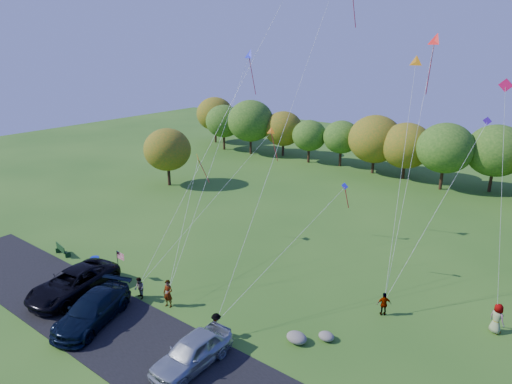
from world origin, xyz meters
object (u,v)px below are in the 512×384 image
at_px(minivan_navy, 92,310).
at_px(minivan_silver, 192,352).
at_px(trash_barrel, 95,263).
at_px(minivan_dark, 73,283).
at_px(flyer_b, 139,288).
at_px(flyer_d, 384,304).
at_px(flyer_a, 168,294).
at_px(park_bench, 61,250).
at_px(flyer_e, 497,318).
at_px(flyer_c, 216,326).

xyz_separation_m(minivan_navy, minivan_silver, (7.71, 0.91, -0.01)).
bearing_deg(trash_barrel, minivan_navy, -34.73).
distance_m(minivan_dark, flyer_b, 4.59).
relative_size(minivan_dark, flyer_d, 4.15).
distance_m(minivan_dark, flyer_a, 6.83).
xyz_separation_m(flyer_b, flyer_d, (13.84, 8.20, 0.01)).
bearing_deg(park_bench, flyer_e, 28.72).
xyz_separation_m(flyer_c, park_bench, (-17.34, 0.34, -0.28)).
relative_size(minivan_dark, flyer_b, 4.22).
height_order(minivan_dark, flyer_e, flyer_e).
height_order(minivan_dark, flyer_b, minivan_dark).
bearing_deg(trash_barrel, flyer_d, 20.92).
xyz_separation_m(minivan_dark, flyer_e, (23.68, 13.10, -0.01)).
distance_m(flyer_a, flyer_d, 13.87).
height_order(minivan_dark, trash_barrel, minivan_dark).
bearing_deg(minivan_silver, minivan_dark, 178.27).
bearing_deg(minivan_navy, minivan_dark, 143.99).
bearing_deg(flyer_d, trash_barrel, -16.90).
xyz_separation_m(minivan_silver, flyer_b, (-7.74, 2.69, -0.15)).
distance_m(minivan_silver, park_bench, 18.32).
height_order(flyer_a, trash_barrel, flyer_a).
bearing_deg(flyer_e, minivan_dark, 57.67).
height_order(flyer_a, flyer_e, flyer_a).
height_order(minivan_silver, flyer_b, minivan_silver).
bearing_deg(flyer_e, flyer_a, 58.49).
xyz_separation_m(minivan_dark, park_bench, (-6.51, 2.87, -0.45)).
xyz_separation_m(flyer_c, trash_barrel, (-13.05, 0.61, -0.29)).
height_order(flyer_d, flyer_e, flyer_e).
relative_size(minivan_silver, trash_barrel, 5.06).
bearing_deg(park_bench, flyer_c, 8.90).
bearing_deg(flyer_d, flyer_c, 12.41).
distance_m(minivan_dark, minivan_navy, 4.00).
relative_size(flyer_d, flyer_e, 0.83).
bearing_deg(flyer_c, minivan_silver, 138.28).
relative_size(flyer_b, flyer_d, 0.98).
bearing_deg(flyer_b, flyer_d, 49.88).
relative_size(minivan_dark, minivan_navy, 1.09).
height_order(minivan_navy, park_bench, minivan_navy).
distance_m(flyer_a, flyer_e, 20.24).
xyz_separation_m(flyer_e, park_bench, (-30.19, -10.23, -0.44)).
distance_m(minivan_dark, trash_barrel, 3.87).
distance_m(flyer_c, trash_barrel, 13.07).
bearing_deg(flyer_c, flyer_d, -96.53).
distance_m(minivan_dark, flyer_d, 20.67).
distance_m(minivan_silver, flyer_a, 6.32).
bearing_deg(trash_barrel, park_bench, -176.41).
distance_m(minivan_dark, flyer_c, 11.13).
bearing_deg(flyer_e, flyer_c, 68.16).
height_order(flyer_a, flyer_c, flyer_a).
distance_m(minivan_navy, flyer_c, 7.86).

